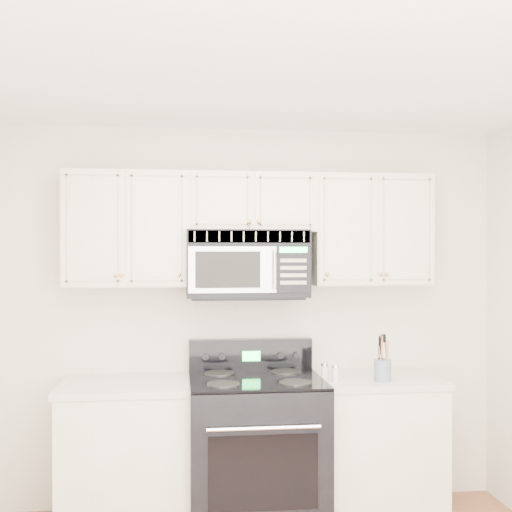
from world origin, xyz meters
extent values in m
cube|color=white|center=(0.00, 0.00, 2.60)|extent=(3.50, 3.50, 0.01)
cube|color=beige|center=(0.00, 1.75, 1.30)|extent=(3.50, 0.01, 2.60)
cube|color=silver|center=(-0.80, 1.44, 0.44)|extent=(0.82, 0.63, 0.88)
cube|color=beige|center=(-0.80, 1.44, 0.90)|extent=(0.86, 0.65, 0.04)
cube|color=silver|center=(0.80, 1.44, 0.44)|extent=(0.82, 0.63, 0.88)
cube|color=beige|center=(0.80, 1.44, 0.90)|extent=(0.86, 0.65, 0.04)
cube|color=black|center=(0.80, 1.48, 0.05)|extent=(0.82, 0.55, 0.10)
cube|color=black|center=(0.01, 1.39, 0.46)|extent=(0.85, 0.73, 0.92)
cube|color=black|center=(0.01, 1.02, 0.45)|extent=(0.65, 0.01, 0.45)
cylinder|color=silver|center=(0.01, 0.99, 0.72)|extent=(0.67, 0.02, 0.02)
cube|color=black|center=(0.01, 1.39, 0.93)|extent=(0.85, 0.73, 0.02)
cube|color=black|center=(0.01, 1.71, 1.03)|extent=(0.85, 0.08, 0.22)
cube|color=#28FF5A|center=(0.01, 1.67, 1.03)|extent=(0.12, 0.00, 0.07)
cube|color=silver|center=(-0.82, 1.58, 1.90)|extent=(0.80, 0.33, 0.75)
cube|color=silver|center=(0.82, 1.58, 1.90)|extent=(0.80, 0.33, 0.75)
cube|color=silver|center=(0.00, 1.58, 2.08)|extent=(0.84, 0.33, 0.39)
sphere|color=#DE9C52|center=(-0.84, 1.40, 1.60)|extent=(0.03, 0.03, 0.03)
sphere|color=#DE9C52|center=(-0.48, 1.40, 1.60)|extent=(0.03, 0.03, 0.03)
sphere|color=#DE9C52|center=(0.48, 1.40, 1.60)|extent=(0.03, 0.03, 0.03)
sphere|color=#DE9C52|center=(0.84, 1.40, 1.60)|extent=(0.03, 0.03, 0.03)
sphere|color=#DE9C52|center=(-0.03, 1.40, 1.94)|extent=(0.03, 0.03, 0.03)
sphere|color=#DE9C52|center=(0.03, 1.40, 1.94)|extent=(0.03, 0.03, 0.03)
cylinder|color=red|center=(-0.03, 1.40, 1.89)|extent=(0.00, 0.00, 0.10)
sphere|color=#DE9C52|center=(-0.03, 1.40, 1.83)|extent=(0.03, 0.03, 0.03)
cube|color=black|center=(-0.03, 1.55, 1.67)|extent=(0.80, 0.40, 0.44)
cube|color=#A9A386|center=(-0.03, 1.36, 1.84)|extent=(0.78, 0.01, 0.08)
cube|color=#A1A3AE|center=(-0.14, 1.35, 1.63)|extent=(0.56, 0.01, 0.29)
cube|color=black|center=(-0.17, 1.34, 1.63)|extent=(0.41, 0.01, 0.23)
cube|color=black|center=(0.25, 1.35, 1.63)|extent=(0.22, 0.01, 0.29)
cube|color=#28FF5A|center=(0.25, 1.34, 1.76)|extent=(0.18, 0.00, 0.04)
cylinder|color=silver|center=(0.12, 1.31, 1.63)|extent=(0.02, 0.02, 0.25)
cylinder|color=slate|center=(0.81, 1.28, 0.99)|extent=(0.11, 0.11, 0.14)
cylinder|color=#AB613F|center=(0.84, 1.28, 1.06)|extent=(0.01, 0.01, 0.24)
cylinder|color=black|center=(0.80, 1.30, 1.07)|extent=(0.01, 0.01, 0.26)
cylinder|color=#AB613F|center=(0.80, 1.25, 1.08)|extent=(0.01, 0.01, 0.27)
cylinder|color=black|center=(0.84, 1.28, 1.06)|extent=(0.01, 0.01, 0.24)
cylinder|color=#AB613F|center=(0.80, 1.30, 1.07)|extent=(0.01, 0.01, 0.26)
cylinder|color=black|center=(0.80, 1.25, 1.08)|extent=(0.01, 0.01, 0.27)
cylinder|color=#AB613F|center=(0.84, 1.28, 1.06)|extent=(0.01, 0.01, 0.24)
cylinder|color=beige|center=(0.45, 1.34, 0.97)|extent=(0.04, 0.04, 0.09)
cylinder|color=silver|center=(0.45, 1.34, 1.02)|extent=(0.05, 0.05, 0.02)
cylinder|color=beige|center=(0.51, 1.28, 0.97)|extent=(0.04, 0.04, 0.09)
cylinder|color=silver|center=(0.51, 1.28, 1.02)|extent=(0.05, 0.05, 0.02)
camera|label=1|loc=(-0.47, -2.69, 1.75)|focal=45.00mm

